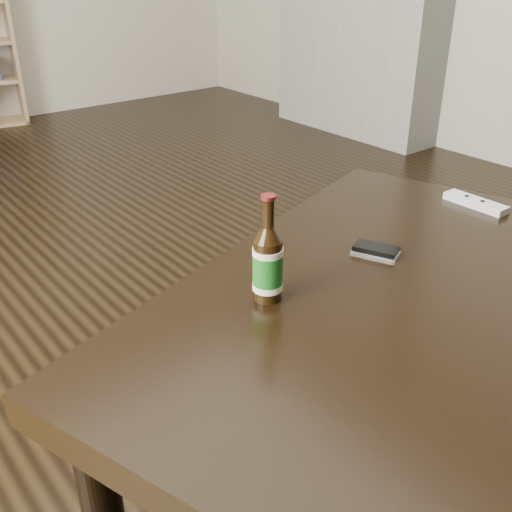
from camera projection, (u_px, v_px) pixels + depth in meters
floor at (133, 323)px, 2.04m from camera, size 5.00×6.00×0.01m
coffee_table at (386, 314)px, 1.29m from camera, size 1.50×1.14×0.50m
beer_bottle at (268, 264)px, 1.19m from camera, size 0.07×0.07×0.23m
phone at (376, 250)px, 1.40m from camera, size 0.09×0.12×0.02m
remote at (476, 203)px, 1.66m from camera, size 0.05×0.18×0.02m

